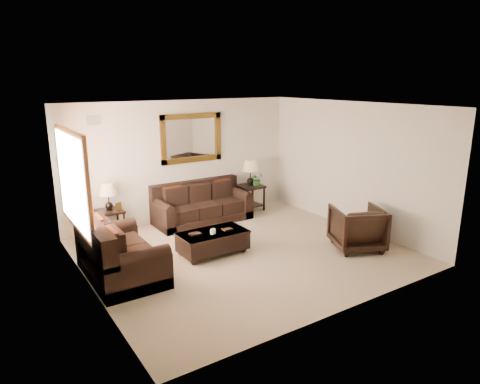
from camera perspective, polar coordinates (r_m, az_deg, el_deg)
room at (r=7.65m, az=0.45°, el=1.31°), size 5.51×5.01×2.71m
window at (r=7.41m, az=-21.31°, el=1.43°), size 0.07×1.96×1.66m
mirror at (r=9.78m, az=-6.48°, el=7.16°), size 1.50×0.06×1.10m
air_vent at (r=8.99m, az=-18.96°, el=9.01°), size 0.25×0.02×0.18m
sofa at (r=9.76m, az=-5.17°, el=-2.02°), size 2.17×0.94×0.89m
loveseat at (r=7.27m, az=-16.04°, el=-8.19°), size 1.05×1.76×0.99m
end_table_left at (r=9.04m, az=-17.08°, el=-1.27°), size 0.51×0.51×1.13m
end_table_right at (r=10.43m, az=1.39°, el=1.95°), size 0.57×0.57×1.25m
coffee_table at (r=7.94m, az=-3.65°, el=-6.43°), size 1.26×0.68×0.53m
armchair at (r=8.40m, az=15.37°, el=-4.36°), size 1.15×1.12×0.91m
potted_plant at (r=10.43m, az=2.28°, el=1.55°), size 0.32×0.35×0.25m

